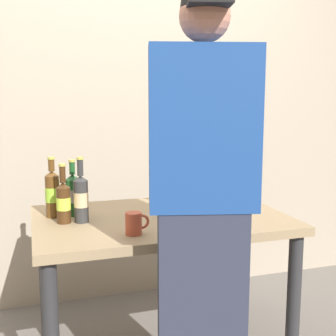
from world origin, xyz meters
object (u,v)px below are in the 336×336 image
Objects in this scene: beer_bottle_dark at (81,197)px; coffee_mug at (134,223)px; beer_bottle_amber at (63,201)px; beer_bottle_green at (52,193)px; beer_bottle_brown at (73,194)px; person_figure at (203,217)px; laptop at (197,201)px.

beer_bottle_dark reaches higher than coffee_mug.
beer_bottle_dark is at bearing -7.23° from beer_bottle_amber.
beer_bottle_green is at bearing 128.72° from coffee_mug.
person_figure is (0.43, -0.73, 0.03)m from beer_bottle_brown.
beer_bottle_dark is 2.95× the size of coffee_mug.
beer_bottle_green is at bearing 173.55° from laptop.
laptop is at bearing -7.63° from beer_bottle_brown.
laptop is 0.64m from beer_bottle_dark.
beer_bottle_brown is (0.10, 0.00, -0.01)m from beer_bottle_green.
beer_bottle_green is at bearing 132.27° from beer_bottle_dark.
beer_bottle_dark is at bearing 126.72° from coffee_mug.
beer_bottle_brown is at bearing 66.38° from beer_bottle_amber.
beer_bottle_green reaches higher than beer_bottle_brown.
laptop is 3.76× the size of coffee_mug.
beer_bottle_amber is 0.41m from coffee_mug.
laptop is 1.41× the size of beer_bottle_amber.
laptop is 0.69m from person_figure.
beer_bottle_green reaches higher than coffee_mug.
beer_bottle_green is (-0.76, 0.09, 0.08)m from laptop.
beer_bottle_brown is (-0.66, 0.09, 0.07)m from laptop.
beer_bottle_brown is at bearing 100.19° from beer_bottle_dark.
laptop is at bearing 37.53° from coffee_mug.
coffee_mug is at bearing -61.17° from beer_bottle_brown.
beer_bottle_green is (-0.13, 0.14, 0.00)m from beer_bottle_dark.
beer_bottle_amber is 0.94× the size of beer_bottle_green.
beer_bottle_dark is at bearing -79.81° from beer_bottle_brown.
beer_bottle_brown is at bearing 1.17° from beer_bottle_green.
beer_bottle_green reaches higher than laptop.
beer_bottle_brown is at bearing 172.37° from laptop.
person_figure reaches higher than beer_bottle_green.
coffee_mug is at bearing -51.28° from beer_bottle_green.
beer_bottle_dark is 0.72m from person_figure.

